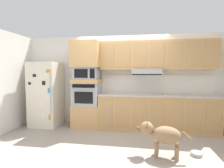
{
  "coord_description": "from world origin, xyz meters",
  "views": [
    {
      "loc": [
        0.45,
        -3.69,
        1.51
      ],
      "look_at": [
        -0.18,
        0.4,
        1.2
      ],
      "focal_mm": 27.28,
      "sensor_mm": 36.0,
      "label": 1
    }
  ],
  "objects_px": {
    "screwdriver": "(163,94)",
    "refrigerator": "(46,94)",
    "dog_food_bowl": "(197,154)",
    "microwave": "(87,73)",
    "dog": "(162,134)",
    "built_in_oven": "(87,94)"
  },
  "relations": [
    {
      "from": "screwdriver",
      "to": "built_in_oven",
      "type": "bearing_deg",
      "value": 179.4
    },
    {
      "from": "microwave",
      "to": "dog_food_bowl",
      "type": "height_order",
      "value": "microwave"
    },
    {
      "from": "dog_food_bowl",
      "to": "built_in_oven",
      "type": "bearing_deg",
      "value": 152.24
    },
    {
      "from": "screwdriver",
      "to": "dog_food_bowl",
      "type": "height_order",
      "value": "screwdriver"
    },
    {
      "from": "microwave",
      "to": "dog",
      "type": "distance_m",
      "value": 2.52
    },
    {
      "from": "refrigerator",
      "to": "microwave",
      "type": "height_order",
      "value": "refrigerator"
    },
    {
      "from": "microwave",
      "to": "screwdriver",
      "type": "xyz_separation_m",
      "value": [
        2.0,
        -0.02,
        -0.53
      ]
    },
    {
      "from": "refrigerator",
      "to": "screwdriver",
      "type": "distance_m",
      "value": 3.15
    },
    {
      "from": "built_in_oven",
      "to": "dog_food_bowl",
      "type": "xyz_separation_m",
      "value": [
        2.43,
        -1.28,
        -0.87
      ]
    },
    {
      "from": "microwave",
      "to": "dog_food_bowl",
      "type": "distance_m",
      "value": 3.1
    },
    {
      "from": "microwave",
      "to": "dog",
      "type": "xyz_separation_m",
      "value": [
        1.8,
        -1.41,
        -1.06
      ]
    },
    {
      "from": "screwdriver",
      "to": "dog",
      "type": "bearing_deg",
      "value": -98.06
    },
    {
      "from": "microwave",
      "to": "built_in_oven",
      "type": "bearing_deg",
      "value": 179.23
    },
    {
      "from": "dog",
      "to": "dog_food_bowl",
      "type": "xyz_separation_m",
      "value": [
        0.63,
        0.13,
        -0.37
      ]
    },
    {
      "from": "screwdriver",
      "to": "refrigerator",
      "type": "bearing_deg",
      "value": -179.15
    },
    {
      "from": "built_in_oven",
      "to": "screwdriver",
      "type": "bearing_deg",
      "value": -0.6
    },
    {
      "from": "refrigerator",
      "to": "dog_food_bowl",
      "type": "bearing_deg",
      "value": -18.67
    },
    {
      "from": "refrigerator",
      "to": "microwave",
      "type": "xyz_separation_m",
      "value": [
        1.16,
        0.07,
        0.58
      ]
    },
    {
      "from": "refrigerator",
      "to": "microwave",
      "type": "relative_size",
      "value": 2.73
    },
    {
      "from": "built_in_oven",
      "to": "dog",
      "type": "bearing_deg",
      "value": -38.14
    },
    {
      "from": "refrigerator",
      "to": "built_in_oven",
      "type": "height_order",
      "value": "refrigerator"
    },
    {
      "from": "dog_food_bowl",
      "to": "screwdriver",
      "type": "bearing_deg",
      "value": 109.13
    }
  ]
}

